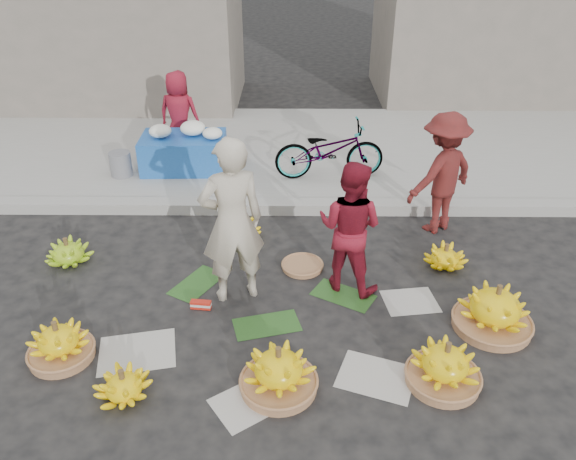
{
  "coord_description": "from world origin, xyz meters",
  "views": [
    {
      "loc": [
        0.15,
        -4.56,
        3.63
      ],
      "look_at": [
        0.1,
        0.49,
        0.7
      ],
      "focal_mm": 35.0,
      "sensor_mm": 36.0,
      "label": 1
    }
  ],
  "objects_px": {
    "banana_bunch_0": "(59,343)",
    "bicycle": "(329,150)",
    "vendor_cream": "(232,222)",
    "flower_table": "(184,150)",
    "banana_bunch_4": "(495,309)"
  },
  "relations": [
    {
      "from": "banana_bunch_4",
      "to": "flower_table",
      "type": "relative_size",
      "value": 0.62
    },
    {
      "from": "vendor_cream",
      "to": "flower_table",
      "type": "xyz_separation_m",
      "value": [
        -1.04,
        3.07,
        -0.48
      ]
    },
    {
      "from": "banana_bunch_0",
      "to": "banana_bunch_4",
      "type": "relative_size",
      "value": 0.74
    },
    {
      "from": "banana_bunch_4",
      "to": "flower_table",
      "type": "bearing_deg",
      "value": 135.31
    },
    {
      "from": "banana_bunch_0",
      "to": "bicycle",
      "type": "distance_m",
      "value": 4.62
    },
    {
      "from": "banana_bunch_4",
      "to": "flower_table",
      "type": "distance_m",
      "value": 5.09
    },
    {
      "from": "bicycle",
      "to": "banana_bunch_0",
      "type": "bearing_deg",
      "value": 139.07
    },
    {
      "from": "banana_bunch_0",
      "to": "flower_table",
      "type": "height_order",
      "value": "flower_table"
    },
    {
      "from": "banana_bunch_4",
      "to": "bicycle",
      "type": "distance_m",
      "value": 3.61
    },
    {
      "from": "vendor_cream",
      "to": "flower_table",
      "type": "height_order",
      "value": "vendor_cream"
    },
    {
      "from": "banana_bunch_4",
      "to": "bicycle",
      "type": "height_order",
      "value": "bicycle"
    },
    {
      "from": "banana_bunch_4",
      "to": "flower_table",
      "type": "xyz_separation_m",
      "value": [
        -3.62,
        3.58,
        0.2
      ]
    },
    {
      "from": "banana_bunch_4",
      "to": "vendor_cream",
      "type": "distance_m",
      "value": 2.71
    },
    {
      "from": "banana_bunch_0",
      "to": "flower_table",
      "type": "relative_size",
      "value": 0.46
    },
    {
      "from": "flower_table",
      "to": "banana_bunch_0",
      "type": "bearing_deg",
      "value": -98.5
    }
  ]
}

